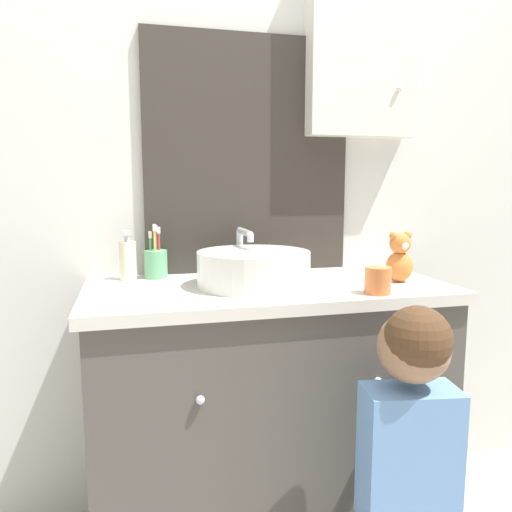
# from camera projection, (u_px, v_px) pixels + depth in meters

# --- Properties ---
(wall_back) EXTENTS (3.20, 0.18, 2.50)m
(wall_back) POSITION_uv_depth(u_px,v_px,m) (252.00, 161.00, 1.83)
(wall_back) COLOR silver
(wall_back) RESTS_ON ground_plane
(vanity_counter) EXTENTS (1.14, 0.55, 0.87)m
(vanity_counter) POSITION_uv_depth(u_px,v_px,m) (267.00, 413.00, 1.65)
(vanity_counter) COLOR #4C4742
(vanity_counter) RESTS_ON ground_plane
(sink_basin) EXTENTS (0.35, 0.40, 0.17)m
(sink_basin) POSITION_uv_depth(u_px,v_px,m) (254.00, 268.00, 1.56)
(sink_basin) COLOR white
(sink_basin) RESTS_ON vanity_counter
(toothbrush_holder) EXTENTS (0.08, 0.08, 0.18)m
(toothbrush_holder) POSITION_uv_depth(u_px,v_px,m) (156.00, 263.00, 1.69)
(toothbrush_holder) COLOR #66B27F
(toothbrush_holder) RESTS_ON vanity_counter
(soap_dispenser) EXTENTS (0.06, 0.06, 0.17)m
(soap_dispenser) POSITION_uv_depth(u_px,v_px,m) (128.00, 260.00, 1.66)
(soap_dispenser) COLOR beige
(soap_dispenser) RESTS_ON vanity_counter
(child_figure) EXTENTS (0.28, 0.44, 0.90)m
(child_figure) POSITION_uv_depth(u_px,v_px,m) (409.00, 450.00, 1.24)
(child_figure) COLOR slate
(child_figure) RESTS_ON ground_plane
(teddy_bear) EXTENTS (0.09, 0.08, 0.17)m
(teddy_bear) POSITION_uv_depth(u_px,v_px,m) (400.00, 258.00, 1.62)
(teddy_bear) COLOR orange
(teddy_bear) RESTS_ON vanity_counter
(drinking_cup) EXTENTS (0.08, 0.08, 0.08)m
(drinking_cup) POSITION_uv_depth(u_px,v_px,m) (378.00, 280.00, 1.45)
(drinking_cup) COLOR orange
(drinking_cup) RESTS_ON vanity_counter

